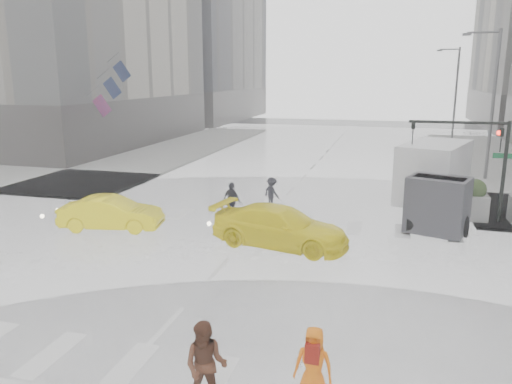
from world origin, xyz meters
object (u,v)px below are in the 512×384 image
(pedestrian_brown, at_px, (206,366))
(box_truck, at_px, (435,180))
(taxi_mid, at_px, (111,213))
(pedestrian_orange, at_px, (313,365))
(traffic_signal_pole, at_px, (481,151))

(pedestrian_brown, bearing_deg, box_truck, 64.89)
(taxi_mid, bearing_deg, box_truck, -79.10)
(pedestrian_orange, distance_m, taxi_mid, 13.51)
(taxi_mid, xyz_separation_m, box_truck, (13.14, 5.29, 1.09))
(pedestrian_orange, bearing_deg, traffic_signal_pole, 73.57)
(traffic_signal_pole, height_order, pedestrian_orange, traffic_signal_pole)
(pedestrian_brown, relative_size, taxi_mid, 0.42)
(pedestrian_orange, bearing_deg, pedestrian_brown, -156.75)
(traffic_signal_pole, relative_size, pedestrian_orange, 2.84)
(traffic_signal_pole, xyz_separation_m, box_truck, (-1.72, 0.32, -1.43))
(taxi_mid, bearing_deg, pedestrian_orange, -143.32)
(taxi_mid, height_order, box_truck, box_truck)
(box_truck, bearing_deg, pedestrian_brown, -90.17)
(traffic_signal_pole, bearing_deg, box_truck, 169.52)
(pedestrian_brown, distance_m, taxi_mid, 12.69)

